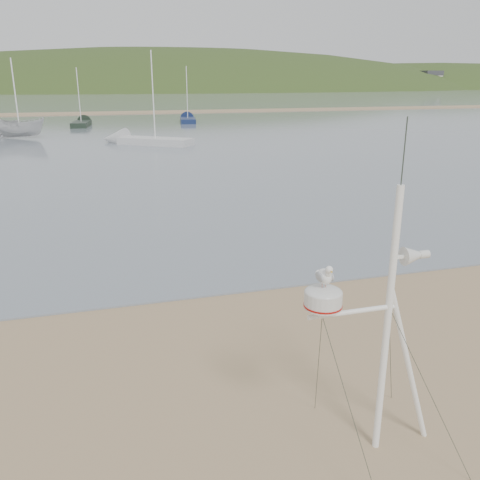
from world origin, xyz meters
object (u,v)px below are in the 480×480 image
object	(u,v)px
sailboat_blue_far	(187,119)
sailboat_dark_mid	(83,123)
sailboat_white_near	(132,140)
mast_rig	(380,381)
boat_white	(17,111)

from	to	relation	value
sailboat_blue_far	sailboat_dark_mid	size ratio (longest dim) A/B	1.05
sailboat_dark_mid	sailboat_white_near	world-z (taller)	sailboat_white_near
sailboat_blue_far	sailboat_white_near	bearing A→B (deg)	-111.79
mast_rig	sailboat_blue_far	xyz separation A→B (m)	(7.54, 54.59, -0.76)
mast_rig	sailboat_dark_mid	distance (m)	52.74
sailboat_dark_mid	sailboat_white_near	distance (m)	18.10
mast_rig	sailboat_blue_far	size ratio (longest dim) A/B	0.65
mast_rig	sailboat_white_near	bearing A→B (deg)	90.58
mast_rig	boat_white	xyz separation A→B (m)	(-8.96, 41.09, 1.17)
mast_rig	sailboat_dark_mid	xyz separation A→B (m)	(-4.00, 52.58, -0.76)
mast_rig	boat_white	distance (m)	42.07
sailboat_blue_far	sailboat_dark_mid	bearing A→B (deg)	-170.13
boat_white	sailboat_dark_mid	world-z (taller)	sailboat_dark_mid
mast_rig	sailboat_white_near	xyz separation A→B (m)	(-0.35, 34.85, -0.76)
boat_white	sailboat_blue_far	xyz separation A→B (m)	(16.50, 13.50, -1.93)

